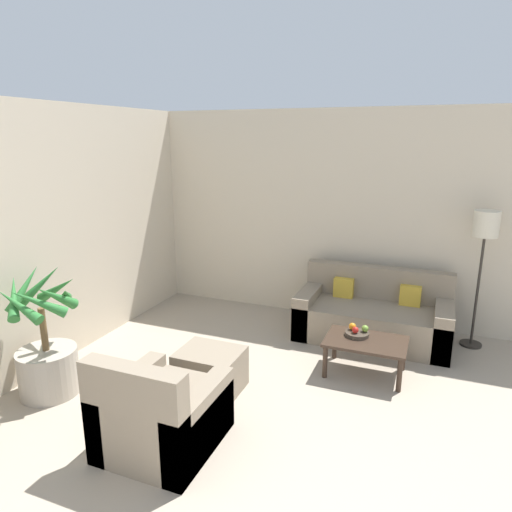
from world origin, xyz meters
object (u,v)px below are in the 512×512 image
at_px(floor_lamp, 485,235).
at_px(ottoman, 210,370).
at_px(potted_palm, 47,354).
at_px(apple_green, 365,329).
at_px(apple_red, 355,330).
at_px(armchair, 161,415).
at_px(fruit_bowl, 357,334).
at_px(coffee_table, 366,345).
at_px(sofa_loveseat, 373,316).
at_px(orange_fruit, 352,326).

height_order(floor_lamp, ottoman, floor_lamp).
bearing_deg(potted_palm, apple_green, 30.57).
xyz_separation_m(floor_lamp, apple_red, (-1.17, -1.09, -0.87)).
bearing_deg(apple_red, armchair, -123.29).
height_order(potted_palm, apple_red, potted_palm).
distance_m(fruit_bowl, ottoman, 1.54).
height_order(potted_palm, fruit_bowl, potted_palm).
bearing_deg(apple_green, armchair, -124.21).
bearing_deg(armchair, coffee_table, 53.48).
height_order(sofa_loveseat, armchair, armchair).
xyz_separation_m(potted_palm, coffee_table, (2.70, 1.47, -0.08)).
distance_m(sofa_loveseat, ottoman, 2.17).
relative_size(floor_lamp, apple_red, 23.85).
relative_size(floor_lamp, fruit_bowl, 6.45).
bearing_deg(orange_fruit, potted_palm, -148.07).
relative_size(potted_palm, coffee_table, 1.52).
height_order(sofa_loveseat, fruit_bowl, sofa_loveseat).
bearing_deg(apple_red, apple_green, 37.72).
relative_size(apple_green, armchair, 0.08).
relative_size(sofa_loveseat, orange_fruit, 23.86).
height_order(potted_palm, orange_fruit, potted_palm).
xyz_separation_m(apple_green, armchair, (-1.26, -1.85, -0.17)).
height_order(coffee_table, armchair, armchair).
distance_m(sofa_loveseat, apple_green, 0.81).
xyz_separation_m(fruit_bowl, apple_red, (-0.01, -0.03, 0.05)).
bearing_deg(sofa_loveseat, potted_palm, -138.17).
distance_m(potted_palm, orange_fruit, 2.99).
relative_size(sofa_loveseat, armchair, 2.04).
bearing_deg(sofa_loveseat, apple_green, -88.43).
height_order(coffee_table, apple_red, apple_red).
distance_m(potted_palm, apple_red, 2.99).
height_order(sofa_loveseat, apple_green, sofa_loveseat).
bearing_deg(floor_lamp, apple_red, -137.12).
bearing_deg(coffee_table, apple_red, 160.64).
bearing_deg(potted_palm, armchair, -10.74).
bearing_deg(floor_lamp, sofa_loveseat, -168.53).
relative_size(potted_palm, fruit_bowl, 4.99).
distance_m(apple_green, ottoman, 1.63).
distance_m(coffee_table, fruit_bowl, 0.15).
distance_m(orange_fruit, ottoman, 1.53).
relative_size(coffee_table, armchair, 0.94).
xyz_separation_m(apple_red, apple_green, (0.09, 0.07, 0.00)).
bearing_deg(fruit_bowl, potted_palm, -149.31).
relative_size(potted_palm, sofa_loveseat, 0.70).
xyz_separation_m(sofa_loveseat, orange_fruit, (-0.11, -0.79, 0.17)).
xyz_separation_m(apple_green, orange_fruit, (-0.13, 0.01, 0.00)).
height_order(sofa_loveseat, orange_fruit, sofa_loveseat).
relative_size(floor_lamp, orange_fruit, 21.50).
distance_m(sofa_loveseat, floor_lamp, 1.53).
relative_size(potted_palm, floor_lamp, 0.77).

